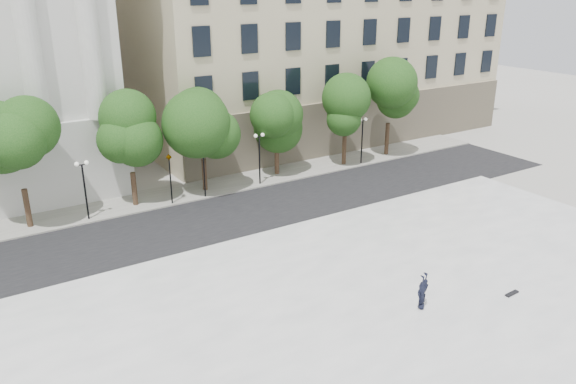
{
  "coord_description": "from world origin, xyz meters",
  "views": [
    {
      "loc": [
        -13.32,
        -13.2,
        14.64
      ],
      "look_at": [
        1.4,
        10.0,
        4.44
      ],
      "focal_mm": 35.0,
      "sensor_mm": 36.0,
      "label": 1
    }
  ],
  "objects_px": {
    "traffic_light_west": "(169,155)",
    "traffic_light_east": "(203,150)",
    "person_lying": "(421,304)",
    "skateboard": "(512,293)"
  },
  "relations": [
    {
      "from": "traffic_light_east",
      "to": "skateboard",
      "type": "height_order",
      "value": "traffic_light_east"
    },
    {
      "from": "traffic_light_west",
      "to": "traffic_light_east",
      "type": "height_order",
      "value": "traffic_light_west"
    },
    {
      "from": "skateboard",
      "to": "traffic_light_west",
      "type": "bearing_deg",
      "value": 110.61
    },
    {
      "from": "person_lying",
      "to": "traffic_light_west",
      "type": "bearing_deg",
      "value": 87.31
    },
    {
      "from": "traffic_light_east",
      "to": "person_lying",
      "type": "xyz_separation_m",
      "value": [
        1.95,
        -19.73,
        -2.96
      ]
    },
    {
      "from": "traffic_light_west",
      "to": "skateboard",
      "type": "xyz_separation_m",
      "value": [
        9.18,
        -21.18,
        -3.2
      ]
    },
    {
      "from": "person_lying",
      "to": "traffic_light_east",
      "type": "bearing_deg",
      "value": 80.11
    },
    {
      "from": "traffic_light_west",
      "to": "person_lying",
      "type": "bearing_deg",
      "value": -77.15
    },
    {
      "from": "traffic_light_west",
      "to": "person_lying",
      "type": "relative_size",
      "value": 2.34
    },
    {
      "from": "traffic_light_west",
      "to": "traffic_light_east",
      "type": "distance_m",
      "value": 2.55
    }
  ]
}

